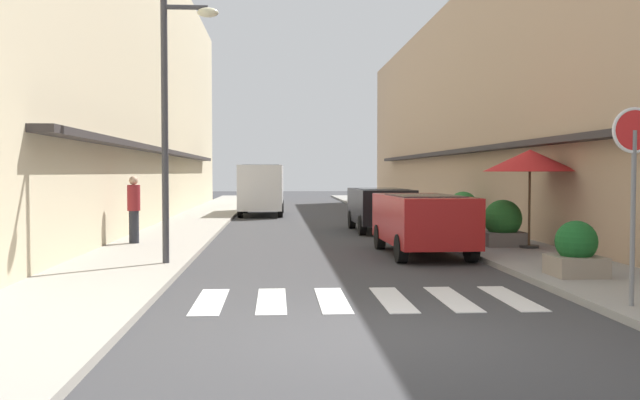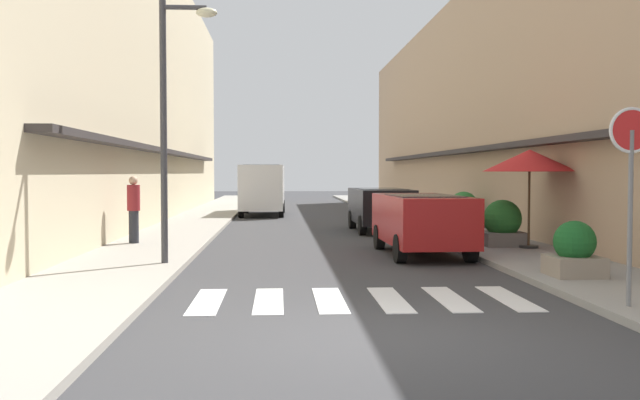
% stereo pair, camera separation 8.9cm
% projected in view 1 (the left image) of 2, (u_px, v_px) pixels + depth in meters
% --- Properties ---
extents(ground_plane, '(98.53, 98.53, 0.00)m').
position_uv_depth(ground_plane, '(312.00, 225.00, 26.25)').
color(ground_plane, '#38383A').
extents(sidewalk_left, '(2.58, 62.70, 0.12)m').
position_uv_depth(sidewalk_left, '(192.00, 224.00, 25.97)').
color(sidewalk_left, '#9E998E').
rests_on(sidewalk_left, ground_plane).
extents(sidewalk_right, '(2.58, 62.70, 0.12)m').
position_uv_depth(sidewalk_right, '(429.00, 223.00, 26.54)').
color(sidewalk_right, gray).
rests_on(sidewalk_right, ground_plane).
extents(building_row_left, '(5.50, 42.31, 11.14)m').
position_uv_depth(building_row_left, '(97.00, 81.00, 26.74)').
color(building_row_left, beige).
rests_on(building_row_left, ground_plane).
extents(building_row_right, '(5.50, 42.31, 9.11)m').
position_uv_depth(building_row_right, '(515.00, 110.00, 27.84)').
color(building_row_right, tan).
rests_on(building_row_right, ground_plane).
extents(crosswalk, '(5.20, 2.20, 0.01)m').
position_uv_depth(crosswalk, '(363.00, 300.00, 10.80)').
color(crosswalk, silver).
rests_on(crosswalk, ground_plane).
extents(parked_car_near, '(1.88, 4.25, 1.47)m').
position_uv_depth(parked_car_near, '(422.00, 217.00, 16.62)').
color(parked_car_near, maroon).
rests_on(parked_car_near, ground_plane).
extents(parked_car_mid, '(1.86, 4.13, 1.47)m').
position_uv_depth(parked_car_mid, '(380.00, 205.00, 23.37)').
color(parked_car_mid, black).
rests_on(parked_car_mid, ground_plane).
extents(delivery_van, '(2.10, 5.44, 2.37)m').
position_uv_depth(delivery_van, '(262.00, 185.00, 32.46)').
color(delivery_van, silver).
rests_on(delivery_van, ground_plane).
extents(round_street_sign, '(0.65, 0.07, 2.80)m').
position_uv_depth(round_street_sign, '(634.00, 154.00, 9.63)').
color(round_street_sign, slate).
rests_on(round_street_sign, sidewalk_right).
extents(street_lamp, '(1.19, 0.28, 5.44)m').
position_uv_depth(street_lamp, '(174.00, 103.00, 14.24)').
color(street_lamp, '#38383D').
rests_on(street_lamp, sidewalk_left).
extents(cafe_umbrella, '(2.32, 2.32, 2.46)m').
position_uv_depth(cafe_umbrella, '(530.00, 161.00, 17.20)').
color(cafe_umbrella, '#262626').
rests_on(cafe_umbrella, sidewalk_right).
extents(planter_corner, '(0.90, 0.90, 1.01)m').
position_uv_depth(planter_corner, '(576.00, 251.00, 12.54)').
color(planter_corner, gray).
rests_on(planter_corner, sidewalk_right).
extents(planter_midblock, '(1.06, 1.06, 1.18)m').
position_uv_depth(planter_midblock, '(503.00, 225.00, 17.79)').
color(planter_midblock, slate).
rests_on(planter_midblock, sidewalk_right).
extents(planter_far, '(1.09, 1.09, 1.23)m').
position_uv_depth(planter_far, '(463.00, 211.00, 23.97)').
color(planter_far, '#4C4C4C').
rests_on(planter_far, sidewalk_right).
extents(pedestrian_walking_near, '(0.34, 0.34, 1.79)m').
position_uv_depth(pedestrian_walking_near, '(134.00, 208.00, 18.36)').
color(pedestrian_walking_near, '#282B33').
rests_on(pedestrian_walking_near, sidewalk_left).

